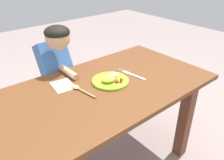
# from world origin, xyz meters

# --- Properties ---
(dining_table) EXTENTS (1.40, 0.71, 0.70)m
(dining_table) POSITION_xyz_m (0.00, 0.00, 0.56)
(dining_table) COLOR brown
(dining_table) RESTS_ON ground_plane
(plate) EXTENTS (0.22, 0.22, 0.05)m
(plate) POSITION_xyz_m (0.10, 0.01, 0.72)
(plate) COLOR #8CD22C
(plate) RESTS_ON dining_table
(fork) EXTENTS (0.05, 0.22, 0.01)m
(fork) POSITION_xyz_m (0.27, -0.00, 0.70)
(fork) COLOR silver
(fork) RESTS_ON dining_table
(spoon) EXTENTS (0.06, 0.20, 0.02)m
(spoon) POSITION_xyz_m (-0.10, 0.06, 0.71)
(spoon) COLOR tan
(spoon) RESTS_ON dining_table
(person) EXTENTS (0.20, 0.41, 1.00)m
(person) POSITION_xyz_m (-0.05, 0.45, 0.53)
(person) COLOR #3C3F62
(person) RESTS_ON ground_plane
(napkin) EXTENTS (0.13, 0.16, 0.00)m
(napkin) POSITION_xyz_m (-0.14, 0.16, 0.70)
(napkin) COLOR white
(napkin) RESTS_ON dining_table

